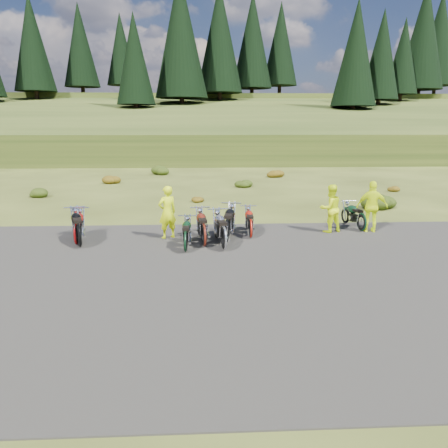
{
  "coord_description": "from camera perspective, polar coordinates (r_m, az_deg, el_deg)",
  "views": [
    {
      "loc": [
        -0.08,
        -12.87,
        3.89
      ],
      "look_at": [
        0.61,
        0.77,
        0.77
      ],
      "focal_mm": 35.0,
      "sensor_mm": 36.0,
      "label": 1
    }
  ],
  "objects": [
    {
      "name": "conifer_24",
      "position": [
        82.62,
        3.74,
        22.8
      ],
      "size": [
        7.04,
        7.04,
        18.0
      ],
      "color": "black",
      "rests_on": "ground"
    },
    {
      "name": "person_middle",
      "position": [
        15.15,
        -7.41,
        1.43
      ],
      "size": [
        0.79,
        0.71,
        1.83
      ],
      "primitive_type": "imported",
      "rotation": [
        0.0,
        0.0,
        3.67
      ],
      "color": "#C7DF0B",
      "rests_on": "ground"
    },
    {
      "name": "shrub_1",
      "position": [
        26.05,
        -23.18,
        3.92
      ],
      "size": [
        1.03,
        1.03,
        0.61
      ],
      "primitive_type": "ellipsoid",
      "color": "black",
      "rests_on": "ground"
    },
    {
      "name": "motorcycle_2",
      "position": [
        13.63,
        -5.01,
        -3.76
      ],
      "size": [
        0.66,
        1.87,
        0.97
      ],
      "primitive_type": null,
      "rotation": [
        0.0,
        0.0,
        1.55
      ],
      "color": "black",
      "rests_on": "ground"
    },
    {
      "name": "shrub_8",
      "position": [
        27.92,
        21.03,
        4.48
      ],
      "size": [
        0.77,
        0.77,
        0.45
      ],
      "primitive_type": "ellipsoid",
      "color": "brown",
      "rests_on": "ground"
    },
    {
      "name": "motorcycle_1",
      "position": [
        15.21,
        -18.64,
        -2.64
      ],
      "size": [
        0.93,
        2.09,
        1.06
      ],
      "primitive_type": null,
      "rotation": [
        0.0,
        0.0,
        1.7
      ],
      "color": "#980B0C",
      "rests_on": "ground"
    },
    {
      "name": "gravel_pad",
      "position": [
        11.55,
        -2.33,
        -6.82
      ],
      "size": [
        20.0,
        12.0,
        0.04
      ],
      "primitive_type": "cube",
      "color": "black",
      "rests_on": "ground"
    },
    {
      "name": "motorcycle_6",
      "position": [
        15.27,
        3.49,
        -1.91
      ],
      "size": [
        0.66,
        1.88,
        0.98
      ],
      "primitive_type": null,
      "rotation": [
        0.0,
        0.0,
        1.55
      ],
      "color": "#A0170B",
      "rests_on": "ground"
    },
    {
      "name": "conifer_21",
      "position": [
        64.09,
        -11.61,
        20.4
      ],
      "size": [
        5.28,
        5.28,
        14.0
      ],
      "color": "black",
      "rests_on": "ground"
    },
    {
      "name": "conifer_25",
      "position": [
        89.4,
        7.4,
        22.28
      ],
      "size": [
        6.6,
        6.6,
        17.0
      ],
      "color": "black",
      "rests_on": "ground"
    },
    {
      "name": "shrub_4",
      "position": [
        22.38,
        -3.68,
        3.43
      ],
      "size": [
        0.77,
        0.77,
        0.45
      ],
      "primitive_type": "ellipsoid",
      "color": "brown",
      "rests_on": "ground"
    },
    {
      "name": "conifer_20",
      "position": [
        90.19,
        -13.32,
        21.33
      ],
      "size": [
        5.72,
        5.72,
        15.0
      ],
      "color": "black",
      "rests_on": "ground"
    },
    {
      "name": "motorcycle_7",
      "position": [
        17.02,
        17.45,
        -0.95
      ],
      "size": [
        0.93,
        1.97,
        0.99
      ],
      "primitive_type": null,
      "rotation": [
        0.0,
        0.0,
        1.73
      ],
      "color": "black",
      "rests_on": "ground"
    },
    {
      "name": "shrub_7",
      "position": [
        21.93,
        19.64,
        3.13
      ],
      "size": [
        1.56,
        1.56,
        0.92
      ],
      "primitive_type": "ellipsoid",
      "color": "black",
      "rests_on": "ground"
    },
    {
      "name": "hill_plateau",
      "position": [
        122.93,
        -2.92,
        11.04
      ],
      "size": [
        300.0,
        90.0,
        9.17
      ],
      "primitive_type": "cube",
      "color": "#273A13",
      "rests_on": "ground"
    },
    {
      "name": "motorcycle_4",
      "position": [
        14.2,
        -2.61,
        -3.03
      ],
      "size": [
        0.93,
        2.18,
        1.11
      ],
      "primitive_type": null,
      "rotation": [
        0.0,
        0.0,
        1.68
      ],
      "color": "#55180E",
      "rests_on": "ground"
    },
    {
      "name": "ground",
      "position": [
        13.45,
        -2.43,
        -3.95
      ],
      "size": [
        300.0,
        300.0,
        0.0
      ],
      "primitive_type": "plane",
      "color": "#363D14",
      "rests_on": "ground"
    },
    {
      "name": "shrub_2",
      "position": [
        30.3,
        -14.6,
        5.82
      ],
      "size": [
        1.3,
        1.3,
        0.77
      ],
      "primitive_type": "ellipsoid",
      "color": "brown",
      "rests_on": "ground"
    },
    {
      "name": "conifer_26",
      "position": [
        66.05,
        16.85,
        20.61
      ],
      "size": [
        6.16,
        6.16,
        16.0
      ],
      "color": "black",
      "rests_on": "ground"
    },
    {
      "name": "hill_slope",
      "position": [
        62.99,
        -2.86,
        9.32
      ],
      "size": [
        300.0,
        45.97,
        9.37
      ],
      "primitive_type": null,
      "rotation": [
        0.14,
        0.0,
        0.0
      ],
      "color": "#273A13",
      "rests_on": "ground"
    },
    {
      "name": "shrub_3",
      "position": [
        35.09,
        -8.21,
        7.14
      ],
      "size": [
        1.56,
        1.56,
        0.92
      ],
      "primitive_type": "ellipsoid",
      "color": "black",
      "rests_on": "ground"
    },
    {
      "name": "conifer_23",
      "position": [
        76.16,
        -0.59,
        23.14
      ],
      "size": [
        7.48,
        7.48,
        19.0
      ],
      "color": "black",
      "rests_on": "ground"
    },
    {
      "name": "conifer_29",
      "position": [
        90.19,
        24.62,
        21.4
      ],
      "size": [
        7.92,
        7.92,
        20.0
      ],
      "color": "black",
      "rests_on": "ground"
    },
    {
      "name": "person_right_a",
      "position": [
        16.36,
        13.7,
        1.89
      ],
      "size": [
        1.02,
        0.89,
        1.75
      ],
      "primitive_type": "imported",
      "rotation": [
        0.0,
        0.0,
        3.45
      ],
      "color": "#C7DF0B",
      "rests_on": "ground"
    },
    {
      "name": "conifer_19",
      "position": [
        85.57,
        -18.31,
        21.32
      ],
      "size": [
        6.16,
        6.16,
        16.0
      ],
      "color": "black",
      "rests_on": "ground"
    },
    {
      "name": "motorcycle_5",
      "position": [
        14.68,
        0.4,
        -2.5
      ],
      "size": [
        1.11,
        2.32,
        1.16
      ],
      "primitive_type": null,
      "rotation": [
        0.0,
        0.0,
        1.4
      ],
      "color": "black",
      "rests_on": "ground"
    },
    {
      "name": "shrub_5",
      "position": [
        27.73,
        2.48,
        5.43
      ],
      "size": [
        1.03,
        1.03,
        0.61
      ],
      "primitive_type": "ellipsoid",
      "color": "black",
      "rests_on": "ground"
    },
    {
      "name": "motorcycle_0",
      "position": [
        14.87,
        -18.29,
        -2.96
      ],
      "size": [
        1.42,
        2.3,
        1.14
      ],
      "primitive_type": null,
      "rotation": [
        0.0,
        0.0,
        1.91
      ],
      "color": "black",
      "rests_on": "ground"
    },
    {
      "name": "conifer_27",
      "position": [
        73.78,
        19.92,
        20.08
      ],
      "size": [
        5.72,
        5.72,
        15.0
      ],
      "color": "black",
      "rests_on": "ground"
    },
    {
      "name": "conifer_28",
      "position": [
        81.67,
        22.38,
        19.61
      ],
      "size": [
        5.28,
        5.28,
        14.0
      ],
      "color": "black",
      "rests_on": "ground"
    },
    {
      "name": "conifer_18",
      "position": [
        81.51,
        -23.79,
        20.86
      ],
      "size": [
        6.6,
        6.6,
        17.0
      ],
      "color": "black",
      "rests_on": "ground"
    },
    {
      "name": "person_right_b",
      "position": [
        16.81,
        18.76,
        2.06
      ],
      "size": [
        1.16,
        0.66,
        1.87
      ],
      "primitive_type": "imported",
      "rotation": [
        0.0,
        0.0,
        2.95
      ],
      "color": "#C7DF0B",
      "rests_on": "ground"
    },
    {
      "name": "conifer_22",
      "position": [
        70.13,
        -5.71,
        23.4
      ],
      "size": [
        7.92,
        7.92,
        20.0
      ],
      "color": "black",
      "rests_on": "ground"
    },
    {
      "name": "shrub_6",
      "position": [
        33.31,
        6.63,
        6.75
      ],
      "size": [
        1.3,
        1.3,
        0.77
      ],
      "primitive_type": "ellipsoid",
      "color": "brown",
      "rests_on": "ground"
    },
    {
      "name": "conifer_30",
      "position": [
        98.26,
        26.29,
        20.86
      ],
      "size": [
        7.48,
        7.48,
        19.0
      ],
      "color": "black",
      "rests_on": "ground"
    },
    {
      "name": "motorcycle_3",
      "position": [
        13.81,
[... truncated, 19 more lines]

